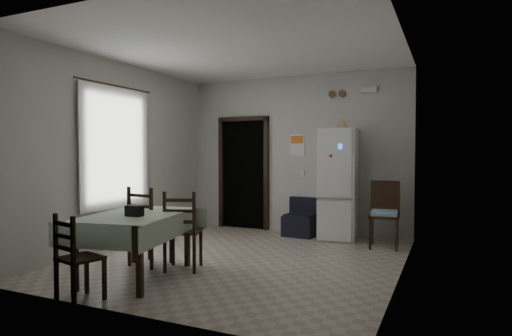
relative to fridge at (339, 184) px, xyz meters
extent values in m
plane|color=#B9A997|center=(-0.90, -1.93, -0.94)|extent=(4.50, 4.50, 0.00)
cube|color=black|center=(-1.95, 0.53, 0.11)|extent=(0.90, 0.45, 2.10)
cube|color=black|center=(-2.44, 0.29, 0.11)|extent=(0.08, 0.10, 2.18)
cube|color=black|center=(-1.46, 0.29, 0.11)|extent=(0.08, 0.10, 2.18)
cube|color=black|center=(-1.95, 0.29, 1.20)|extent=(1.06, 0.10, 0.08)
cube|color=silver|center=(-3.05, -2.13, 0.61)|extent=(0.10, 1.20, 1.60)
cube|color=silver|center=(-2.94, -2.13, 0.61)|extent=(0.02, 1.45, 1.85)
cylinder|color=black|center=(-2.93, -2.13, 1.56)|extent=(0.02, 1.60, 0.02)
cube|color=white|center=(-0.85, 0.31, 0.68)|extent=(0.28, 0.02, 0.40)
cube|color=orange|center=(-0.85, 0.30, 0.78)|extent=(0.24, 0.01, 0.14)
cube|color=beige|center=(-0.75, 0.31, 0.16)|extent=(0.08, 0.02, 0.12)
cylinder|color=brown|center=(-0.20, 0.30, 1.58)|extent=(0.12, 0.03, 0.12)
cylinder|color=brown|center=(-0.02, 0.30, 1.58)|extent=(0.12, 0.03, 0.12)
cube|color=white|center=(0.45, 0.28, 1.61)|extent=(0.25, 0.07, 0.09)
cone|color=tan|center=(0.07, -0.07, 1.03)|extent=(0.22, 0.22, 0.18)
cube|color=black|center=(-1.52, -3.40, -0.12)|extent=(0.19, 0.12, 0.12)
camera|label=1|loc=(1.72, -7.21, 0.53)|focal=30.00mm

